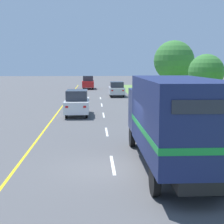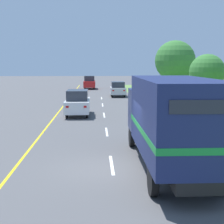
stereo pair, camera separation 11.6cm
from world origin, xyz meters
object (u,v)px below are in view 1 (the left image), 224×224
Objects in this scene: lead_car_silver_ahead at (117,89)px; lead_car_red_ahead at (88,82)px; lead_car_white at (77,103)px; roadside_tree_far at (174,61)px; horse_trailer_truck at (172,119)px; highway_sign at (222,104)px; roadside_tree_mid at (206,72)px.

lead_car_silver_ahead is 0.86× the size of lead_car_red_ahead.
lead_car_red_ahead is (0.36, 28.13, 0.05)m from lead_car_white.
lead_car_silver_ahead is 7.55m from roadside_tree_far.
horse_trailer_truck is 1.94× the size of lead_car_white.
highway_sign is 11.86m from roadside_tree_mid.
lead_car_red_ahead is at bearing 105.91° from lead_car_silver_ahead.
horse_trailer_truck is 2.15× the size of lead_car_silver_ahead.
roadside_tree_far is (10.53, 13.52, 3.29)m from lead_car_white.
roadside_tree_far is at bearing 84.97° from highway_sign.
roadside_tree_mid is (7.41, 18.74, 1.25)m from horse_trailer_truck.
horse_trailer_truck is at bearing -89.74° from lead_car_silver_ahead.
lead_car_silver_ahead is (4.01, 15.31, -0.07)m from lead_car_white.
roadside_tree_mid reaches higher than horse_trailer_truck.
roadside_tree_mid is at bearing 23.12° from lead_car_white.
roadside_tree_far is (1.76, 20.01, 2.67)m from highway_sign.
highway_sign is (8.77, -6.49, 0.62)m from lead_car_white.
horse_trailer_truck reaches higher than lead_car_white.
lead_car_red_ahead is at bearing 95.16° from horse_trailer_truck.
roadside_tree_mid is at bearing -64.25° from lead_car_red_ahead.
lead_car_silver_ahead is at bearing 164.64° from roadside_tree_far.
roadside_tree_mid is (7.54, -10.38, 2.27)m from lead_car_silver_ahead.
lead_car_silver_ahead is 13.03m from roadside_tree_mid.
roadside_tree_far is at bearing 96.74° from roadside_tree_mid.
roadside_tree_far is (10.18, -14.62, 3.24)m from lead_car_red_ahead.
lead_car_white is 17.45m from roadside_tree_far.
lead_car_red_ahead reaches higher than lead_car_silver_ahead.
lead_car_white is at bearing 143.52° from highway_sign.
lead_car_white is 28.14m from lead_car_red_ahead.
roadside_tree_far is (6.39, 27.33, 2.34)m from horse_trailer_truck.
roadside_tree_mid is at bearing 68.44° from horse_trailer_truck.
horse_trailer_truck is at bearing -122.30° from highway_sign.
highway_sign is at bearing -77.68° from lead_car_silver_ahead.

